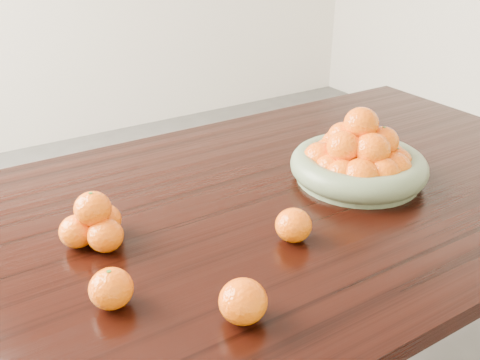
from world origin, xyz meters
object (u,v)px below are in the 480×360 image
dining_table (233,242)px  loose_orange_0 (111,289)px  fruit_bowl (359,160)px  orange_pyramid (95,223)px

dining_table → loose_orange_0: (-0.34, -0.17, 0.12)m
dining_table → fruit_bowl: bearing=-6.6°
dining_table → loose_orange_0: loose_orange_0 is taller
orange_pyramid → loose_orange_0: orange_pyramid is taller
dining_table → loose_orange_0: bearing=-153.5°
fruit_bowl → dining_table: bearing=173.4°
fruit_bowl → orange_pyramid: (-0.64, 0.07, -0.01)m
fruit_bowl → loose_orange_0: fruit_bowl is taller
fruit_bowl → loose_orange_0: size_ratio=4.47×
orange_pyramid → fruit_bowl: bearing=-6.1°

